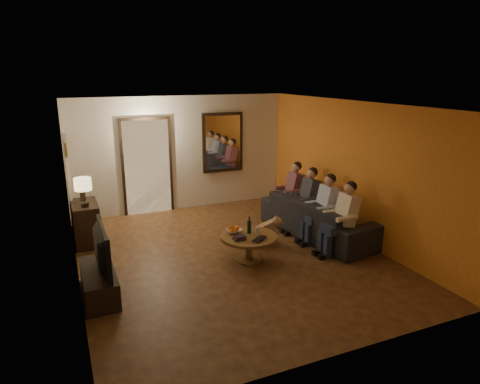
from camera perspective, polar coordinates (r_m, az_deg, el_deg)
name	(u,v)px	position (r m, az deg, el deg)	size (l,w,h in m)	color
floor	(231,256)	(7.56, -1.20, -8.50)	(5.00, 6.00, 0.01)	#461F12
ceiling	(230,105)	(6.91, -1.33, 11.56)	(5.00, 6.00, 0.01)	white
back_wall	(181,154)	(9.91, -7.82, 5.09)	(5.00, 0.02, 2.60)	beige
front_wall	(338,250)	(4.63, 12.97, -7.59)	(5.00, 0.02, 2.60)	beige
left_wall	(70,201)	(6.64, -21.68, -1.15)	(0.02, 6.00, 2.60)	beige
right_wall	(353,171)	(8.36, 14.84, 2.75)	(0.02, 6.00, 2.60)	beige
orange_accent	(353,171)	(8.36, 14.78, 2.75)	(0.01, 6.00, 2.60)	orange
kitchen_doorway	(147,167)	(9.76, -12.27, 3.22)	(1.00, 0.06, 2.10)	#FFE0A5
door_trim	(147,168)	(9.75, -12.26, 3.21)	(1.12, 0.04, 2.22)	black
fridge_glimpse	(159,173)	(9.85, -10.80, 2.52)	(0.45, 0.03, 1.70)	silver
mirror_frame	(223,142)	(10.14, -2.33, 6.62)	(1.00, 0.05, 1.40)	black
mirror_glass	(223,143)	(10.12, -2.27, 6.60)	(0.86, 0.02, 1.26)	white
white_door	(69,183)	(8.94, -21.85, 1.11)	(0.06, 0.85, 2.04)	white
framed_art	(65,149)	(7.80, -22.25, 5.32)	(0.03, 0.28, 0.24)	#B28C33
art_canvas	(66,149)	(7.80, -22.14, 5.33)	(0.01, 0.22, 0.18)	brown
dresser	(86,223)	(8.48, -19.83, -3.93)	(0.45, 0.87, 0.77)	black
table_lamp	(84,192)	(8.08, -20.14, -0.02)	(0.30, 0.30, 0.54)	beige
flower_vase	(82,189)	(8.52, -20.31, 0.39)	(0.14, 0.14, 0.44)	red
tv_stand	(99,283)	(6.56, -18.28, -11.43)	(0.45, 1.18, 0.39)	black
tv	(96,249)	(6.35, -18.69, -7.23)	(0.15, 1.13, 0.65)	black
sofa	(319,217)	(8.49, 10.44, -3.29)	(1.00, 2.56, 0.75)	black
person_a	(343,221)	(7.67, 13.60, -3.77)	(0.60, 0.40, 1.20)	tan
person_b	(324,211)	(8.13, 11.09, -2.50)	(0.60, 0.40, 1.20)	tan
person_c	(306,202)	(8.61, 8.86, -1.37)	(0.60, 0.40, 1.20)	tan
person_d	(291,195)	(9.10, 6.87, -0.36)	(0.60, 0.40, 1.20)	tan
dog	(265,231)	(7.93, 3.34, -5.16)	(0.56, 0.24, 0.56)	#AC784F
coffee_table	(249,248)	(7.30, 1.19, -7.48)	(0.96, 0.96, 0.45)	brown
bowl	(234,231)	(7.33, -0.80, -5.23)	(0.26, 0.26, 0.06)	white
oranges	(234,227)	(7.30, -0.80, -4.73)	(0.20, 0.20, 0.08)	orange
wine_bottle	(249,225)	(7.27, 1.24, -4.38)	(0.07, 0.07, 0.31)	black
wine_glass	(257,230)	(7.31, 2.33, -5.13)	(0.06, 0.06, 0.10)	silver
book_stack	(239,238)	(7.04, -0.10, -6.11)	(0.20, 0.15, 0.07)	black
laptop	(262,240)	(7.02, 2.90, -6.39)	(0.33, 0.21, 0.03)	black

